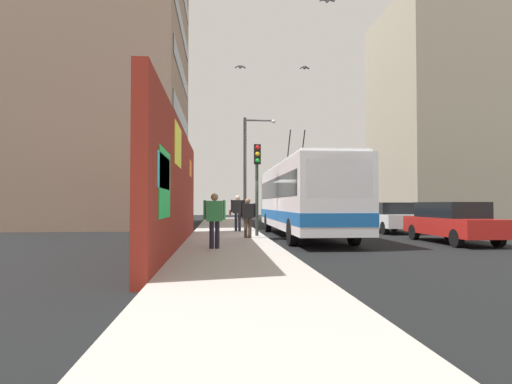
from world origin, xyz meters
The scene contains 15 objects.
ground_plane centered at (0.00, 0.00, 0.00)m, with size 80.00×80.00×0.00m, color black.
sidewalk_slab centered at (0.00, 1.60, 0.07)m, with size 48.00×3.20×0.15m, color #ADA8A0.
graffiti_wall centered at (-4.15, 3.35, 2.05)m, with size 13.74×0.32×4.08m.
building_far_left centered at (11.98, 9.20, 9.88)m, with size 13.44×9.22×19.75m.
building_far_right centered at (16.55, -17.00, 9.09)m, with size 10.80×9.55×18.18m.
city_bus centered at (0.63, -1.80, 1.83)m, with size 12.03×2.56×5.08m.
parked_car_red centered at (-2.62, -7.00, 0.84)m, with size 4.91×1.75×1.58m.
parked_car_white centered at (3.44, -7.00, 0.83)m, with size 4.33×1.91×1.58m.
pedestrian_at_curb centered at (-1.31, 0.82, 1.07)m, with size 0.22×0.72×1.58m.
pedestrian_near_wall centered at (-5.33, 2.10, 1.14)m, with size 0.23×0.68×1.68m.
pedestrian_midblock centered at (2.96, 1.03, 1.21)m, with size 0.24×0.78×1.79m.
traffic_light centered at (-0.37, 0.35, 2.79)m, with size 0.49×0.28×3.91m.
street_lamp centered at (6.40, 0.23, 3.85)m, with size 0.44×1.91×6.39m.
flying_pigeons centered at (1.55, -1.27, 8.82)m, with size 8.52×4.17×0.66m.
curbside_puddle centered at (-0.10, -0.60, 0.00)m, with size 1.34×1.34×0.00m, color black.
Camera 1 is at (-18.55, 1.98, 1.52)m, focal length 30.22 mm.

